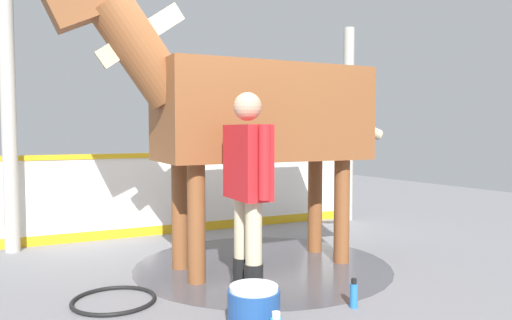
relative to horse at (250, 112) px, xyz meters
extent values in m
cube|color=gray|center=(-0.31, -0.11, -1.55)|extent=(16.00, 16.00, 0.02)
cylinder|color=#4C4C54|center=(0.01, 0.14, -1.54)|extent=(2.57, 2.57, 0.00)
cube|color=white|center=(-1.88, 0.33, -1.04)|extent=(0.55, 4.85, 1.01)
cube|color=gold|center=(-1.88, 0.33, -0.50)|extent=(0.57, 4.85, 0.06)
cube|color=gold|center=(-1.88, 0.33, -1.48)|extent=(0.55, 4.85, 0.12)
cylinder|color=#B7B2A8|center=(-1.91, -1.96, -0.10)|extent=(0.16, 0.16, 2.88)
cylinder|color=#B7B2A8|center=(-1.45, 2.58, -0.10)|extent=(0.16, 0.16, 2.88)
cube|color=brown|center=(0.01, 0.14, -0.02)|extent=(1.12, 2.14, 0.92)
cylinder|color=brown|center=(0.19, -0.67, -1.01)|extent=(0.16, 0.16, 1.07)
cylinder|color=brown|center=(-0.32, -0.61, -1.01)|extent=(0.16, 0.16, 1.07)
cylinder|color=brown|center=(0.34, 0.89, -1.01)|extent=(0.16, 0.16, 1.07)
cylinder|color=brown|center=(-0.16, 0.94, -1.01)|extent=(0.16, 0.16, 1.07)
cylinder|color=brown|center=(-0.11, -1.05, 0.51)|extent=(0.50, 0.92, 1.01)
cube|color=#C6B793|center=(-0.11, -1.05, 0.65)|extent=(0.14, 0.80, 0.62)
cube|color=brown|center=(-0.16, -1.54, 0.90)|extent=(0.34, 0.68, 0.56)
cylinder|color=#C6B793|center=(0.13, 1.26, -0.12)|extent=(0.19, 0.71, 0.35)
cylinder|color=black|center=(0.73, -0.51, -1.38)|extent=(0.15, 0.15, 0.33)
cylinder|color=#C6B793|center=(0.73, -0.51, -0.97)|extent=(0.13, 0.13, 0.49)
cylinder|color=black|center=(0.95, -0.53, -1.38)|extent=(0.15, 0.15, 0.33)
cylinder|color=#C6B793|center=(0.95, -0.53, -0.97)|extent=(0.13, 0.13, 0.49)
cube|color=red|center=(0.84, -0.52, -0.43)|extent=(0.50, 0.26, 0.58)
cylinder|color=red|center=(0.55, -0.49, -0.42)|extent=(0.09, 0.09, 0.55)
cylinder|color=red|center=(1.13, -0.55, -0.42)|extent=(0.09, 0.09, 0.55)
sphere|color=tan|center=(0.84, -0.52, 0.00)|extent=(0.22, 0.22, 0.22)
cylinder|color=#1E478C|center=(1.36, -0.78, -1.40)|extent=(0.36, 0.36, 0.28)
cylinder|color=white|center=(1.36, -0.78, -1.24)|extent=(0.33, 0.33, 0.03)
cylinder|color=white|center=(1.65, -0.79, -1.33)|extent=(0.05, 0.05, 0.04)
cylinder|color=blue|center=(1.38, 0.10, -1.45)|extent=(0.06, 0.06, 0.19)
cylinder|color=black|center=(1.38, 0.10, -1.34)|extent=(0.04, 0.04, 0.04)
torus|color=black|center=(0.31, -1.44, -1.53)|extent=(0.66, 0.66, 0.03)
camera|label=1|loc=(4.14, -2.45, -0.19)|focal=34.39mm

